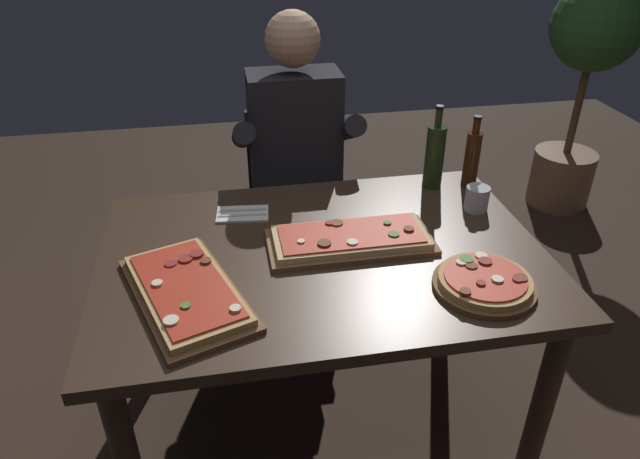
% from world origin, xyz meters
% --- Properties ---
extents(ground_plane, '(6.40, 6.40, 0.00)m').
position_xyz_m(ground_plane, '(0.00, 0.00, 0.00)').
color(ground_plane, '#38281E').
extents(dining_table, '(1.40, 0.96, 0.74)m').
position_xyz_m(dining_table, '(0.00, 0.00, 0.64)').
color(dining_table, '#3D2B1E').
rests_on(dining_table, ground_plane).
extents(pizza_rectangular_front, '(0.53, 0.24, 0.05)m').
position_xyz_m(pizza_rectangular_front, '(0.10, 0.02, 0.76)').
color(pizza_rectangular_front, brown).
rests_on(pizza_rectangular_front, dining_table).
extents(pizza_rectangular_left, '(0.41, 0.56, 0.05)m').
position_xyz_m(pizza_rectangular_left, '(-0.42, -0.16, 0.76)').
color(pizza_rectangular_left, brown).
rests_on(pizza_rectangular_left, dining_table).
extents(pizza_round_far, '(0.30, 0.30, 0.05)m').
position_xyz_m(pizza_round_far, '(0.42, -0.27, 0.76)').
color(pizza_round_far, brown).
rests_on(pizza_round_far, dining_table).
extents(wine_bottle_dark, '(0.06, 0.06, 0.28)m').
position_xyz_m(wine_bottle_dark, '(0.64, 0.36, 0.86)').
color(wine_bottle_dark, '#47230F').
rests_on(wine_bottle_dark, dining_table).
extents(oil_bottle_amber, '(0.07, 0.07, 0.32)m').
position_xyz_m(oil_bottle_amber, '(0.50, 0.38, 0.87)').
color(oil_bottle_amber, '#233819').
rests_on(oil_bottle_amber, dining_table).
extents(tumbler_near_camera, '(0.08, 0.08, 0.09)m').
position_xyz_m(tumbler_near_camera, '(0.59, 0.17, 0.78)').
color(tumbler_near_camera, silver).
rests_on(tumbler_near_camera, dining_table).
extents(napkin_cutlery_set, '(0.19, 0.13, 0.01)m').
position_xyz_m(napkin_cutlery_set, '(-0.24, 0.28, 0.74)').
color(napkin_cutlery_set, white).
rests_on(napkin_cutlery_set, dining_table).
extents(diner_chair, '(0.44, 0.44, 0.87)m').
position_xyz_m(diner_chair, '(0.02, 0.86, 0.49)').
color(diner_chair, black).
rests_on(diner_chair, ground_plane).
extents(seated_diner, '(0.53, 0.41, 1.33)m').
position_xyz_m(seated_diner, '(0.02, 0.74, 0.74)').
color(seated_diner, '#23232D').
rests_on(seated_diner, ground_plane).
extents(potted_plant_corner, '(0.49, 0.49, 1.33)m').
position_xyz_m(potted_plant_corner, '(1.77, 1.40, 0.83)').
color(potted_plant_corner, '#846042').
rests_on(potted_plant_corner, ground_plane).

